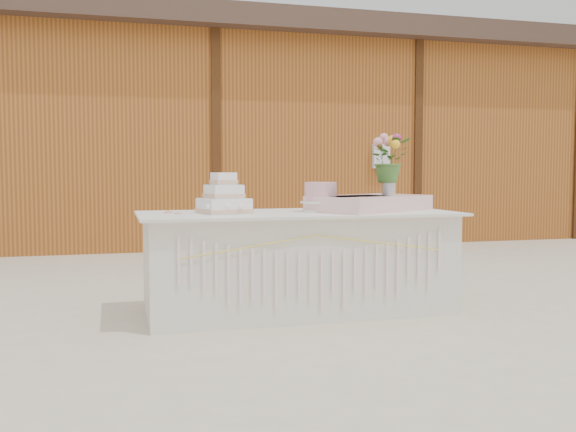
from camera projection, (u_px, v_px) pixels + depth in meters
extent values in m
plane|color=beige|center=(298.00, 312.00, 4.93)|extent=(80.00, 80.00, 0.00)
cube|color=#A55722|center=(197.00, 146.00, 10.60)|extent=(12.00, 4.00, 3.00)
cube|color=#402D24|center=(196.00, 45.00, 10.49)|extent=(12.60, 4.60, 0.30)
cube|color=silver|center=(298.00, 264.00, 4.91)|extent=(2.28, 0.88, 0.75)
cube|color=silver|center=(298.00, 213.00, 4.88)|extent=(2.40, 1.00, 0.02)
cube|color=white|center=(224.00, 206.00, 4.75)|extent=(0.39, 0.39, 0.11)
cube|color=#E1B38E|center=(224.00, 210.00, 4.75)|extent=(0.40, 0.40, 0.03)
cube|color=white|center=(224.00, 192.00, 4.74)|extent=(0.28, 0.28, 0.10)
cube|color=#E1B38E|center=(224.00, 195.00, 4.74)|extent=(0.29, 0.29, 0.03)
cube|color=white|center=(224.00, 179.00, 4.73)|extent=(0.18, 0.18, 0.09)
cube|color=#E1B38E|center=(224.00, 182.00, 4.73)|extent=(0.20, 0.20, 0.03)
cylinder|color=white|center=(320.00, 211.00, 4.94)|extent=(0.27, 0.27, 0.02)
cylinder|color=white|center=(320.00, 206.00, 4.93)|extent=(0.08, 0.08, 0.05)
cylinder|color=white|center=(320.00, 202.00, 4.93)|extent=(0.31, 0.31, 0.01)
cylinder|color=#CF959E|center=(320.00, 192.00, 4.92)|extent=(0.25, 0.25, 0.15)
cube|color=beige|center=(370.00, 203.00, 5.04)|extent=(1.10, 0.95, 0.12)
cylinder|color=silver|center=(389.00, 186.00, 5.11)|extent=(0.11, 0.11, 0.15)
imported|color=#416F2C|center=(389.00, 154.00, 5.09)|extent=(0.34, 0.30, 0.36)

